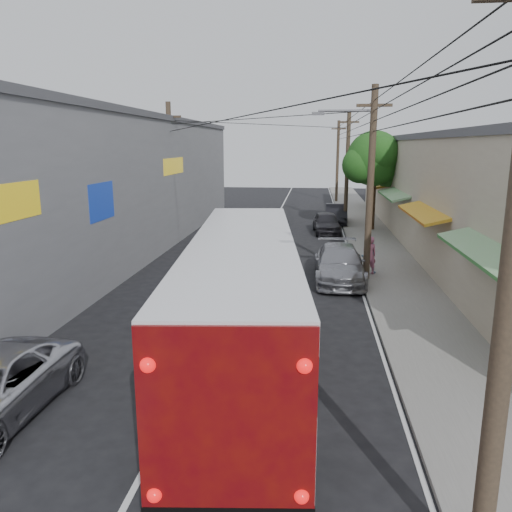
{
  "coord_description": "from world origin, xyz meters",
  "views": [
    {
      "loc": [
        2.89,
        -7.9,
        5.68
      ],
      "look_at": [
        1.01,
        8.45,
        2.0
      ],
      "focal_mm": 35.0,
      "sensor_mm": 36.0,
      "label": 1
    }
  ],
  "objects_px": {
    "pedestrian_near": "(370,255)",
    "pedestrian_far": "(369,257)",
    "coach_bus": "(243,302)",
    "parked_car_far": "(336,214)",
    "parked_suv": "(339,264)",
    "parked_car_mid": "(327,223)"
  },
  "relations": [
    {
      "from": "pedestrian_far",
      "to": "pedestrian_near",
      "type": "bearing_deg",
      "value": 93.03
    },
    {
      "from": "parked_car_mid",
      "to": "pedestrian_near",
      "type": "xyz_separation_m",
      "value": [
        1.6,
        -10.94,
        0.27
      ]
    },
    {
      "from": "coach_bus",
      "to": "pedestrian_far",
      "type": "distance_m",
      "value": 10.78
    },
    {
      "from": "pedestrian_near",
      "to": "parked_car_mid",
      "type": "bearing_deg",
      "value": -101.57
    },
    {
      "from": "pedestrian_far",
      "to": "parked_suv",
      "type": "bearing_deg",
      "value": 39.24
    },
    {
      "from": "parked_suv",
      "to": "pedestrian_near",
      "type": "relative_size",
      "value": 3.02
    },
    {
      "from": "parked_suv",
      "to": "pedestrian_near",
      "type": "height_order",
      "value": "pedestrian_near"
    },
    {
      "from": "coach_bus",
      "to": "parked_car_far",
      "type": "relative_size",
      "value": 2.79
    },
    {
      "from": "pedestrian_near",
      "to": "pedestrian_far",
      "type": "distance_m",
      "value": 0.25
    },
    {
      "from": "parked_car_mid",
      "to": "pedestrian_near",
      "type": "bearing_deg",
      "value": -86.02
    },
    {
      "from": "parked_car_far",
      "to": "parked_car_mid",
      "type": "bearing_deg",
      "value": -99.33
    },
    {
      "from": "parked_car_mid",
      "to": "parked_car_far",
      "type": "bearing_deg",
      "value": 74.54
    },
    {
      "from": "coach_bus",
      "to": "parked_suv",
      "type": "relative_size",
      "value": 2.38
    },
    {
      "from": "coach_bus",
      "to": "parked_suv",
      "type": "xyz_separation_m",
      "value": [
        2.87,
        8.9,
        -1.04
      ]
    },
    {
      "from": "parked_car_far",
      "to": "coach_bus",
      "type": "bearing_deg",
      "value": -96.08
    },
    {
      "from": "coach_bus",
      "to": "parked_car_mid",
      "type": "xyz_separation_m",
      "value": [
        2.61,
        20.61,
        -1.09
      ]
    },
    {
      "from": "coach_bus",
      "to": "parked_suv",
      "type": "height_order",
      "value": "coach_bus"
    },
    {
      "from": "parked_car_far",
      "to": "pedestrian_near",
      "type": "xyz_separation_m",
      "value": [
        0.8,
        -15.01,
        0.25
      ]
    },
    {
      "from": "parked_car_mid",
      "to": "parked_car_far",
      "type": "height_order",
      "value": "parked_car_far"
    },
    {
      "from": "parked_car_mid",
      "to": "pedestrian_far",
      "type": "xyz_separation_m",
      "value": [
        1.6,
        -10.73,
        0.13
      ]
    },
    {
      "from": "parked_car_mid",
      "to": "pedestrian_far",
      "type": "relative_size",
      "value": 2.9
    },
    {
      "from": "parked_car_mid",
      "to": "parked_suv",
      "type": "bearing_deg",
      "value": -93.07
    }
  ]
}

